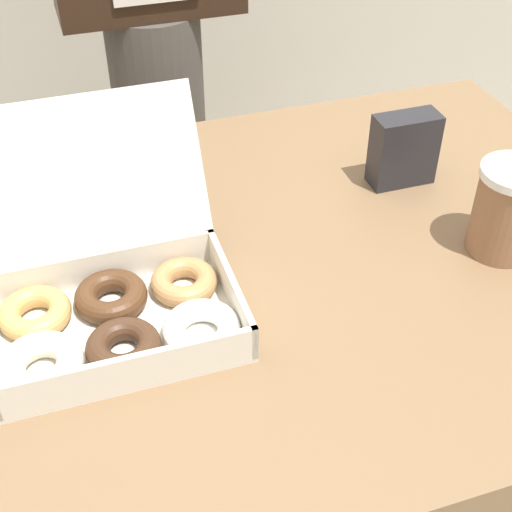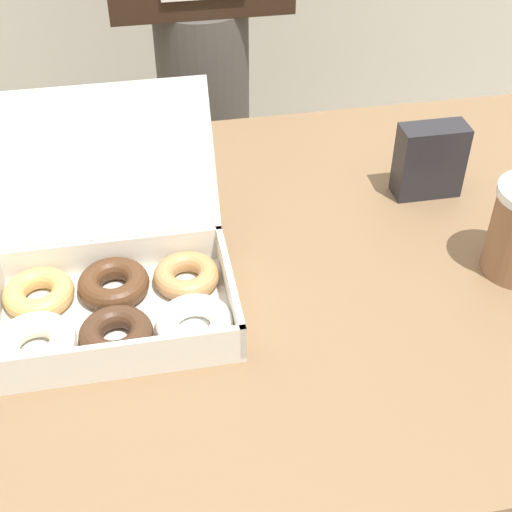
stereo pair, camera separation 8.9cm
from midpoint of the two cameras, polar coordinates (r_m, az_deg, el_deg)
The scene contains 3 objects.
table at distance 1.29m, azimuth 2.44°, elevation -14.06°, with size 1.19×0.83×0.78m.
donut_box at distance 0.91m, azimuth -8.81°, elevation -2.79°, with size 0.32×0.31×0.23m.
napkin_holder at distance 1.15m, azimuth 15.92°, elevation 7.28°, with size 0.10×0.05×0.12m.
Camera 2 is at (-0.15, -0.75, 1.42)m, focal length 50.00 mm.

